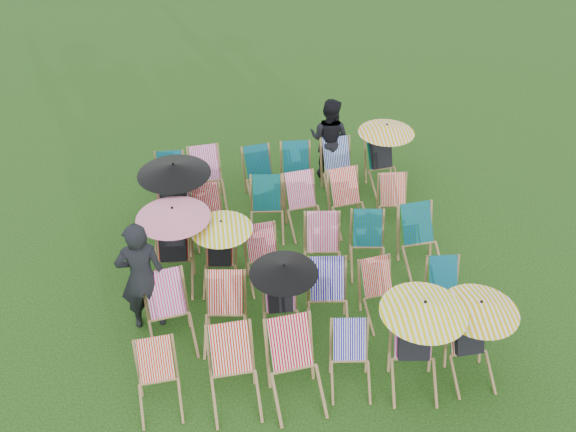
{
  "coord_description": "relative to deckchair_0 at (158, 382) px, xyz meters",
  "views": [
    {
      "loc": [
        -1.14,
        -7.66,
        7.02
      ],
      "look_at": [
        -0.06,
        0.42,
        0.9
      ],
      "focal_mm": 40.0,
      "sensor_mm": 36.0,
      "label": 1
    }
  ],
  "objects": [
    {
      "name": "deckchair_3",
      "position": [
        2.51,
        0.01,
        -0.0
      ],
      "size": [
        0.64,
        0.82,
        0.84
      ],
      "rotation": [
        0.0,
        0.0,
        -0.11
      ],
      "color": "olive",
      "rests_on": "ground"
    },
    {
      "name": "deckchair_20",
      "position": [
        1.77,
        3.45,
        0.04
      ],
      "size": [
        0.68,
        0.9,
        0.92
      ],
      "rotation": [
        0.0,
        0.0,
        -0.09
      ],
      "color": "olive",
      "rests_on": "ground"
    },
    {
      "name": "person_rear",
      "position": [
        3.15,
        5.09,
        0.4
      ],
      "size": [
        1.01,
        0.95,
        1.65
      ],
      "primitive_type": "imported",
      "rotation": [
        0.0,
        0.0,
        2.59
      ],
      "color": "black",
      "rests_on": "ground"
    },
    {
      "name": "deckchair_0",
      "position": [
        0.0,
        0.0,
        0.0
      ],
      "size": [
        0.62,
        0.82,
        0.84
      ],
      "rotation": [
        0.0,
        0.0,
        0.08
      ],
      "color": "olive",
      "rests_on": "ground"
    },
    {
      "name": "deckchair_15",
      "position": [
        2.53,
        2.22,
        0.05
      ],
      "size": [
        0.72,
        0.93,
        0.94
      ],
      "rotation": [
        0.0,
        0.0,
        -0.12
      ],
      "color": "olive",
      "rests_on": "ground"
    },
    {
      "name": "deckchair_16",
      "position": [
        3.28,
        2.27,
        0.03
      ],
      "size": [
        0.7,
        0.89,
        0.89
      ],
      "rotation": [
        0.0,
        0.0,
        -0.14
      ],
      "color": "olive",
      "rests_on": "ground"
    },
    {
      "name": "deckchair_25",
      "position": [
        0.77,
        4.52,
        0.06
      ],
      "size": [
        0.72,
        0.94,
        0.96
      ],
      "rotation": [
        0.0,
        0.0,
        0.1
      ],
      "color": "olive",
      "rests_on": "ground"
    },
    {
      "name": "deckchair_1",
      "position": [
        0.97,
        -0.06,
        0.07
      ],
      "size": [
        0.7,
        0.93,
        0.97
      ],
      "rotation": [
        0.0,
        0.0,
        0.06
      ],
      "color": "olive",
      "rests_on": "ground"
    },
    {
      "name": "person_left",
      "position": [
        -0.21,
        1.47,
        0.5
      ],
      "size": [
        0.71,
        0.5,
        1.85
      ],
      "primitive_type": "imported",
      "rotation": [
        0.0,
        0.0,
        3.23
      ],
      "color": "black",
      "rests_on": "ground"
    },
    {
      "name": "deckchair_23",
      "position": [
        4.02,
        3.36,
        0.0
      ],
      "size": [
        0.61,
        0.81,
        0.85
      ],
      "rotation": [
        0.0,
        0.0,
        -0.07
      ],
      "color": "olive",
      "rests_on": "ground"
    },
    {
      "name": "deckchair_10",
      "position": [
        3.23,
        1.18,
        -0.0
      ],
      "size": [
        0.67,
        0.84,
        0.84
      ],
      "rotation": [
        0.0,
        0.0,
        0.15
      ],
      "color": "olive",
      "rests_on": "ground"
    },
    {
      "name": "deckchair_7",
      "position": [
        0.91,
        1.04,
        0.05
      ],
      "size": [
        0.73,
        0.94,
        0.94
      ],
      "rotation": [
        0.0,
        0.0,
        -0.14
      ],
      "color": "olive",
      "rests_on": "ground"
    },
    {
      "name": "deckchair_8",
      "position": [
        1.73,
        1.11,
        0.19
      ],
      "size": [
        0.98,
        1.01,
        1.16
      ],
      "rotation": [
        0.0,
        0.0,
        -0.01
      ],
      "color": "olive",
      "rests_on": "ground"
    },
    {
      "name": "deckchair_19",
      "position": [
        0.77,
        3.41,
        0.02
      ],
      "size": [
        0.68,
        0.87,
        0.88
      ],
      "rotation": [
        0.0,
        0.0,
        0.12
      ],
      "color": "olive",
      "rests_on": "ground"
    },
    {
      "name": "deckchair_27",
      "position": [
        2.45,
        4.51,
        0.04
      ],
      "size": [
        0.66,
        0.89,
        0.93
      ],
      "rotation": [
        0.0,
        0.0,
        -0.05
      ],
      "color": "olive",
      "rests_on": "ground"
    },
    {
      "name": "deckchair_5",
      "position": [
        4.15,
        -0.02,
        0.22
      ],
      "size": [
        1.03,
        1.07,
        1.22
      ],
      "rotation": [
        0.0,
        0.0,
        0.04
      ],
      "color": "olive",
      "rests_on": "ground"
    },
    {
      "name": "ground",
      "position": [
        2.09,
        2.22,
        -0.42
      ],
      "size": [
        100.0,
        100.0,
        0.0
      ],
      "primitive_type": "plane",
      "color": "black",
      "rests_on": "ground"
    },
    {
      "name": "deckchair_13",
      "position": [
        0.91,
        2.23,
        0.18
      ],
      "size": [
        0.97,
        1.03,
        1.15
      ],
      "rotation": [
        0.0,
        0.0,
        -0.14
      ],
      "color": "olive",
      "rests_on": "ground"
    },
    {
      "name": "deckchair_28",
      "position": [
        3.26,
        4.51,
        0.05
      ],
      "size": [
        0.68,
        0.91,
        0.95
      ],
      "rotation": [
        0.0,
        0.0,
        0.06
      ],
      "color": "olive",
      "rests_on": "ground"
    },
    {
      "name": "deckchair_12",
      "position": [
        0.2,
        2.38,
        0.29
      ],
      "size": [
        1.14,
        1.19,
        1.35
      ],
      "rotation": [
        0.0,
        0.0,
        -0.07
      ],
      "color": "olive",
      "rests_on": "ground"
    },
    {
      "name": "deckchair_22",
      "position": [
        3.22,
        3.45,
        0.05
      ],
      "size": [
        0.75,
        0.95,
        0.94
      ],
      "rotation": [
        0.0,
        0.0,
        0.16
      ],
      "color": "olive",
      "rests_on": "ground"
    },
    {
      "name": "deckchair_17",
      "position": [
        4.15,
        2.2,
        0.07
      ],
      "size": [
        0.73,
        0.95,
        0.97
      ],
      "rotation": [
        0.0,
        0.0,
        0.1
      ],
      "color": "olive",
      "rests_on": "ground"
    },
    {
      "name": "deckchair_26",
      "position": [
        1.77,
        4.55,
        0.02
      ],
      "size": [
        0.71,
        0.9,
        0.89
      ],
      "rotation": [
        0.0,
        0.0,
        0.16
      ],
      "color": "olive",
      "rests_on": "ground"
    },
    {
      "name": "deckchair_21",
      "position": [
        2.42,
        3.47,
        0.04
      ],
      "size": [
        0.73,
        0.93,
        0.93
      ],
      "rotation": [
        0.0,
        0.0,
        0.14
      ],
      "color": "olive",
      "rests_on": "ground"
    },
    {
      "name": "deckchair_18",
      "position": [
        0.2,
        3.47,
        0.34
      ],
      "size": [
        1.22,
        1.28,
        1.44
      ],
      "rotation": [
        0.0,
        0.0,
        -0.11
      ],
      "color": "olive",
      "rests_on": "ground"
    },
    {
      "name": "deckchair_2",
      "position": [
        1.76,
        -0.1,
        0.09
      ],
      "size": [
        0.78,
        1.01,
        1.03
      ],
      "rotation": [
        0.0,
        0.0,
        0.12
      ],
      "color": "olive",
      "rests_on": "ground"
    },
    {
      "name": "deckchair_24",
      "position": [
        0.1,
        4.57,
        0.02
      ],
      "size": [
        0.59,
        0.82,
        0.88
      ],
      "rotation": [
        0.0,
        0.0,
        -0.01
      ],
      "color": "olive",
      "rests_on": "ground"
    },
    {
      "name": "deckchair_11",
      "position": [
        4.19,
        1.11,
        -0.01
      ],
      "size": [
        0.59,
        0.79,
        0.82
      ],
      "rotation": [
        0.0,
        0.0,
        -0.08
      ],
      "color": "olive",
      "rests_on": "ground"
    },
    {
      "name": "deckchair_29",
      "position": [
        4.13,
        4.63,
        0.24
      ],
      "size": [
        1.06,
        1.14,
        1.25
      ],
      "rotation": [
        0.0,
        0.0,
        0.14
      ],
      "color": "olive",
      "rests_on": "ground"
    },
    {
      "name": "deckchair_4",
      "position": [
        3.36,
        -0.05,
        0.29
      ],
      "size": [
        1.13,
        1.2,
        1.34
      ],
      "rotation": [
        0.0,
        0.0,
        -0.13
      ],
      "color": "olive",
      "rests_on": "ground"
    },
    {
      "name": "deckchair_6",
      "position": [
        0.14,
        1.08,
        0.07
      ],
      "size": [
        0.79,
        1.0,
        0.98
      ],
      "rotation": [
        0.0,
        0.0,
        0.17
      ],
      "color": "olive",
      "rests_on": "ground"
    },
    {
      "name": "deckchair_9",
      "position": [
        2.41,
        1.11,
        0.05
      ],
      "size": [
        0.71,
        0.93,
        0.95
      ],
      "rotation": [
        0.0,
        0.0,
        -0.1
      ],
      "color": "olive",
      "rests_on": "ground"
    },
    {
      "name": "deckchair_14",
      "position": [
        1.59,
        2.18,
        0.01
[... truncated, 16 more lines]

